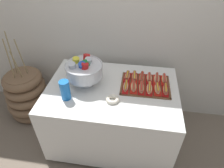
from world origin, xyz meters
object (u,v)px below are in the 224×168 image
Objects in this scene: hot_dog_6 at (127,76)px; hot_dog_7 at (134,77)px; floor_vase at (28,95)px; cup_stack at (65,90)px; hot_dog_8 at (142,78)px; punch_bowl at (84,69)px; buffet_table at (112,113)px; hot_dog_11 at (164,79)px; hot_dog_2 at (141,88)px; serving_tray at (145,85)px; hot_dog_4 at (157,89)px; hot_dog_5 at (165,90)px; hot_dog_1 at (134,87)px; hot_dog_3 at (149,89)px; hot_dog_0 at (126,86)px; donut at (113,99)px; hot_dog_10 at (157,79)px; hot_dog_9 at (149,78)px.

hot_dog_6 and hot_dog_7 have the same top height.
floor_vase is 5.86× the size of cup_stack.
hot_dog_8 is 0.59m from punch_bowl.
buffet_table is 0.63m from cup_stack.
hot_dog_6 is 0.97× the size of hot_dog_11.
floor_vase is at bearing 170.77° from hot_dog_2.
punch_bowl reaches higher than serving_tray.
hot_dog_4 is 0.08m from hot_dog_5.
hot_dog_2 is 0.89× the size of cup_stack.
hot_dog_1 is 0.45× the size of punch_bowl.
buffet_table is 0.44m from hot_dog_1.
hot_dog_1 is at bearing -4.23° from punch_bowl.
hot_dog_3 is 0.22m from hot_dog_7.
hot_dog_0 is at bearing -179.31° from hot_dog_2.
buffet_table is at bearing -161.08° from hot_dog_11.
hot_dog_3 is 0.18m from hot_dog_8.
donut is (0.31, -0.22, -0.15)m from punch_bowl.
hot_dog_6 is 0.65m from cup_stack.
serving_tray is 2.77× the size of hot_dog_7.
hot_dog_4 is at bearing -47.04° from hot_dog_8.
punch_bowl is at bearing 177.32° from hot_dog_4.
hot_dog_10 is at bearing 24.60° from cup_stack.
hot_dog_4 is 0.18m from hot_dog_9.
hot_dog_2 and hot_dog_8 have the same top height.
hot_dog_0 is 0.41m from hot_dog_11.
donut is at bearing -138.80° from hot_dog_10.
buffet_table is 1.16m from floor_vase.
punch_bowl is at bearing 171.40° from buffet_table.
hot_dog_7 reaches higher than hot_dog_8.
hot_dog_0 is 0.23m from hot_dog_3.
hot_dog_11 is (0.19, 0.08, 0.03)m from serving_tray.
hot_dog_6 is (-0.19, 0.08, 0.03)m from serving_tray.
hot_dog_3 is at bearing -64.87° from hot_dog_8.
hot_dog_6 is (-0.08, 0.16, -0.00)m from hot_dog_1.
floor_vase reaches higher than hot_dog_9.
cup_stack is at bearing -160.77° from hot_dog_1.
buffet_table is at bearing -128.22° from hot_dog_6.
punch_bowl is at bearing -170.43° from hot_dog_11.
hot_dog_1 is 1.03× the size of hot_dog_9.
punch_bowl is at bearing 174.88° from hot_dog_0.
hot_dog_0 is 1.00× the size of hot_dog_7.
hot_dog_0 reaches higher than hot_dog_2.
hot_dog_9 is (0.15, 0.17, -0.00)m from hot_dog_1.
hot_dog_4 reaches higher than hot_dog_6.
hot_dog_1 is 0.30m from hot_dog_5.
hot_dog_8 is at bearing -179.31° from hot_dog_9.
hot_dog_0 is at bearing -179.31° from hot_dog_1.
hot_dog_4 is 0.96× the size of hot_dog_10.
serving_tray is 0.14m from hot_dog_10.
serving_tray is 0.39m from donut.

